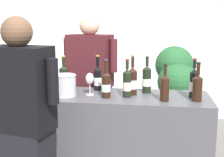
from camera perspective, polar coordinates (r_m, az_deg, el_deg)
wall_back at (r=5.18m, az=3.74°, el=8.20°), size 8.00×0.10×2.80m
counter at (r=2.83m, az=-0.98°, el=-12.94°), size 1.80×0.58×1.00m
wine_bottle_0 at (r=2.65m, az=15.24°, el=-0.88°), size 0.07×0.07×0.34m
wine_bottle_1 at (r=2.58m, az=2.87°, el=-0.90°), size 0.07×0.07×0.33m
wine_bottle_2 at (r=2.75m, az=6.61°, el=-0.18°), size 0.08×0.08×0.33m
wine_bottle_3 at (r=2.56m, az=-1.14°, el=-1.08°), size 0.08×0.08×0.33m
wine_bottle_4 at (r=2.66m, az=3.91°, el=-0.51°), size 0.08×0.08×0.36m
wine_bottle_5 at (r=2.91m, az=-15.93°, el=0.14°), size 0.08×0.08×0.33m
wine_bottle_6 at (r=2.54m, az=15.90°, el=-1.56°), size 0.08×0.08×0.32m
wine_bottle_7 at (r=2.48m, az=9.97°, el=-1.59°), size 0.07×0.07×0.31m
wine_bottle_8 at (r=2.83m, az=-2.71°, el=0.09°), size 0.07×0.07×0.33m
wine_bottle_9 at (r=2.77m, az=-16.07°, el=-0.70°), size 0.08×0.08×0.31m
wine_bottle_10 at (r=2.86m, az=-9.10°, el=0.12°), size 0.09×0.09×0.33m
wine_bottle_11 at (r=2.86m, az=-11.13°, el=0.20°), size 0.08×0.08×0.34m
wine_glass at (r=2.65m, az=-4.24°, el=-0.21°), size 0.07×0.07×0.20m
ice_bucket at (r=2.65m, az=-8.94°, el=-1.25°), size 0.20×0.20×0.19m
person_server at (r=3.28m, az=-4.11°, el=-3.51°), size 0.60×0.34×1.70m
person_guest at (r=2.24m, az=-16.47°, el=-11.18°), size 0.58×0.32×1.68m
potted_shrub at (r=3.78m, az=12.15°, el=-1.57°), size 0.53×0.65×1.34m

